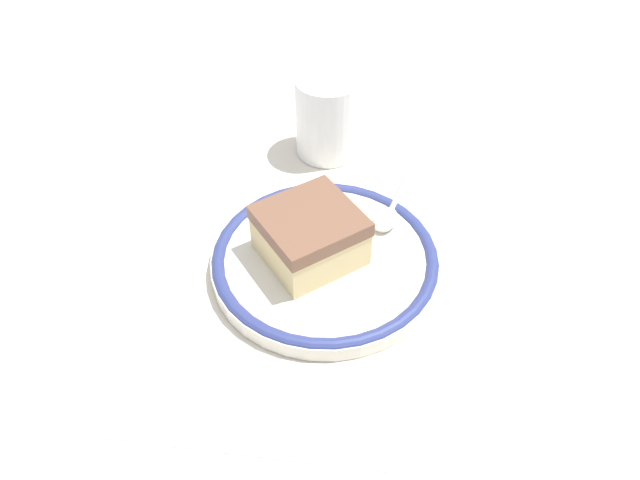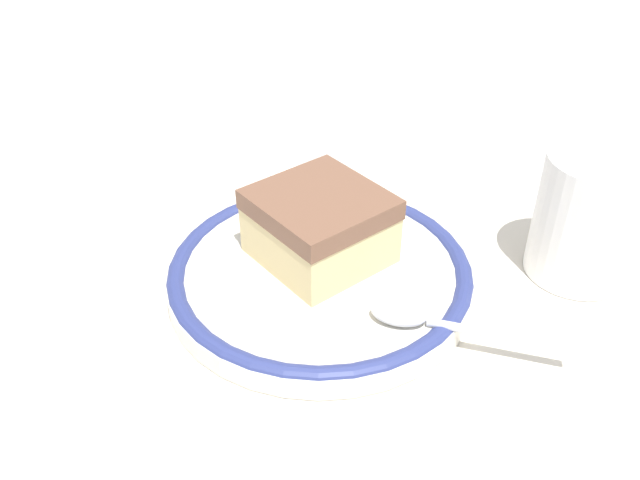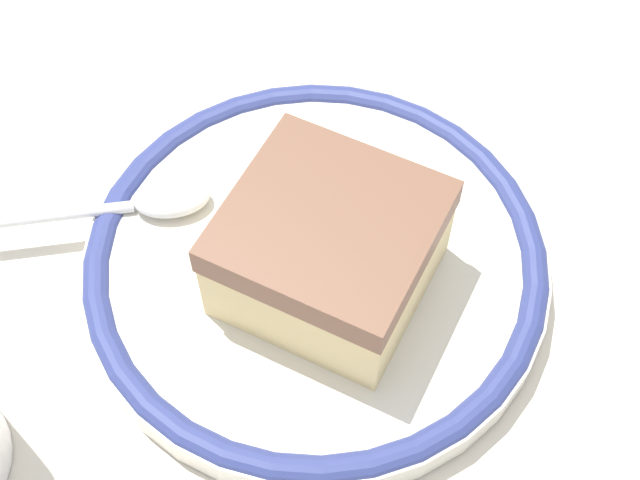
# 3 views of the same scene
# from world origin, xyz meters

# --- Properties ---
(ground_plane) EXTENTS (2.40, 2.40, 0.00)m
(ground_plane) POSITION_xyz_m (0.00, 0.00, 0.00)
(ground_plane) COLOR #B7B2A8
(placemat) EXTENTS (0.45, 0.35, 0.00)m
(placemat) POSITION_xyz_m (0.00, 0.00, 0.00)
(placemat) COLOR beige
(placemat) RESTS_ON ground_plane
(plate) EXTENTS (0.21, 0.21, 0.02)m
(plate) POSITION_xyz_m (-0.03, 0.00, 0.01)
(plate) COLOR silver
(plate) RESTS_ON placemat
(cake_slice) EXTENTS (0.12, 0.12, 0.05)m
(cake_slice) POSITION_xyz_m (-0.03, 0.01, 0.04)
(cake_slice) COLOR beige
(cake_slice) RESTS_ON plate
(spoon) EXTENTS (0.12, 0.05, 0.01)m
(spoon) POSITION_xyz_m (0.03, -0.06, 0.02)
(spoon) COLOR silver
(spoon) RESTS_ON plate
(cup) EXTENTS (0.07, 0.07, 0.09)m
(cup) POSITION_xyz_m (0.15, 0.02, 0.04)
(cup) COLOR white
(cup) RESTS_ON placemat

